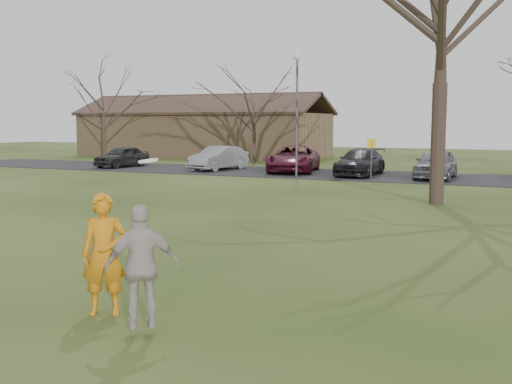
% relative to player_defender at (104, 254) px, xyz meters
% --- Properties ---
extents(ground, '(120.00, 120.00, 0.00)m').
position_rel_player_defender_xyz_m(ground, '(0.82, -0.29, -0.92)').
color(ground, '#1E380F').
rests_on(ground, ground).
extents(parking_strip, '(62.00, 6.50, 0.04)m').
position_rel_player_defender_xyz_m(parking_strip, '(0.82, 24.71, -0.90)').
color(parking_strip, black).
rests_on(parking_strip, ground).
extents(player_defender, '(0.80, 0.70, 1.83)m').
position_rel_player_defender_xyz_m(player_defender, '(0.00, 0.00, 0.00)').
color(player_defender, orange).
rests_on(player_defender, ground).
extents(car_0, '(2.02, 4.03, 1.32)m').
position_rel_player_defender_xyz_m(car_0, '(-17.58, 24.25, -0.22)').
color(car_0, '#232426').
rests_on(car_0, parking_strip).
extents(car_1, '(2.16, 4.42, 1.39)m').
position_rel_player_defender_xyz_m(car_1, '(-11.00, 24.72, -0.18)').
color(car_1, gray).
rests_on(car_1, parking_strip).
extents(car_2, '(3.43, 5.68, 1.47)m').
position_rel_player_defender_xyz_m(car_2, '(-6.42, 25.11, -0.14)').
color(car_2, '#4E1223').
rests_on(car_2, parking_strip).
extents(car_3, '(1.97, 4.78, 1.39)m').
position_rel_player_defender_xyz_m(car_3, '(-2.45, 24.56, -0.18)').
color(car_3, black).
rests_on(car_3, parking_strip).
extents(car_4, '(1.80, 4.42, 1.50)m').
position_rel_player_defender_xyz_m(car_4, '(1.49, 24.30, -0.13)').
color(car_4, slate).
rests_on(car_4, parking_strip).
extents(catching_play, '(1.02, 0.93, 2.27)m').
position_rel_player_defender_xyz_m(catching_play, '(1.10, -0.61, 0.06)').
color(catching_play, '#B6A7A3').
rests_on(catching_play, ground).
extents(building, '(20.60, 8.50, 5.14)m').
position_rel_player_defender_xyz_m(building, '(-19.18, 37.71, 1.02)').
color(building, '#8C6D4C').
rests_on(building, ground).
extents(lamp_post, '(0.34, 0.34, 6.27)m').
position_rel_player_defender_xyz_m(lamp_post, '(-5.18, 22.21, 3.05)').
color(lamp_post, '#47474C').
rests_on(lamp_post, ground).
extents(sign_yellow, '(0.35, 0.35, 2.08)m').
position_rel_player_defender_xyz_m(sign_yellow, '(-1.18, 21.71, 0.53)').
color(sign_yellow, '#47474C').
rests_on(sign_yellow, ground).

